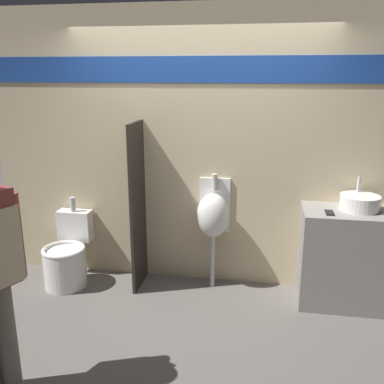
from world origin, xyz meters
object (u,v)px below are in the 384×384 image
sink_basin (360,202)px  cell_phone (329,213)px  toilet (67,258)px  urinal_near_counter (213,215)px

sink_basin → cell_phone: 0.32m
cell_phone → toilet: (-2.50, 0.02, -0.63)m
urinal_near_counter → toilet: bearing=-172.4°
urinal_near_counter → sink_basin: bearing=-2.8°
sink_basin → toilet: sink_basin is taller
sink_basin → cell_phone: (-0.27, -0.15, -0.06)m
toilet → urinal_near_counter: bearing=7.6°
sink_basin → cell_phone: sink_basin is taller
toilet → cell_phone: bearing=-0.5°
cell_phone → toilet: bearing=179.5°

